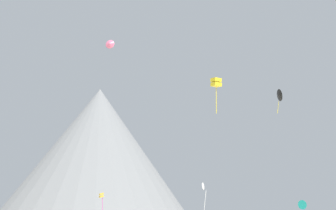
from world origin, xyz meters
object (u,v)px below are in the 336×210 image
kite_rainbow_high (110,44)px  rock_massif (96,163)px  kite_black_high (279,95)px  kite_white_low (204,187)px  kite_gold_low (101,196)px  kite_yellow_mid (216,83)px  kite_teal_low (303,205)px

kite_rainbow_high → rock_massif: bearing=112.5°
rock_massif → kite_black_high: rock_massif is taller
kite_white_low → kite_gold_low: kite_white_low is taller
kite_yellow_mid → kite_white_low: size_ratio=1.00×
rock_massif → kite_yellow_mid: 80.87m
kite_teal_low → kite_rainbow_high: bearing=72.6°
kite_teal_low → kite_black_high: (-4.32, -2.77, 20.78)m
rock_massif → kite_white_low: 62.82m
kite_gold_low → kite_black_high: kite_black_high is taller
kite_gold_low → rock_massif: bearing=-17.6°
kite_black_high → kite_rainbow_high: bearing=-66.0°
kite_teal_low → kite_black_high: 21.41m
kite_rainbow_high → kite_teal_low: kite_rainbow_high is taller
kite_yellow_mid → kite_black_high: 26.57m
kite_white_low → kite_teal_low: bearing=-54.5°
rock_massif → kite_white_low: size_ratio=17.06×
rock_massif → kite_gold_low: size_ratio=19.97×
rock_massif → kite_yellow_mid: rock_massif is taller
kite_yellow_mid → kite_gold_low: bearing=-79.2°
rock_massif → kite_white_low: bearing=-68.5°
kite_rainbow_high → kite_white_low: bearing=62.5°
kite_yellow_mid → rock_massif: bearing=-98.7°
kite_gold_low → kite_black_high: 39.06m
rock_massif → kite_teal_low: (42.05, -55.46, -14.48)m
kite_yellow_mid → kite_white_low: 24.67m
kite_black_high → kite_gold_low: bearing=-99.9°
kite_teal_low → kite_yellow_mid: bearing=92.3°
kite_white_low → kite_rainbow_high: 31.57m
rock_massif → kite_teal_low: bearing=-52.8°
kite_gold_low → kite_teal_low: 38.09m
kite_white_low → kite_yellow_mid: bearing=-155.8°
kite_white_low → kite_black_high: size_ratio=1.09×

